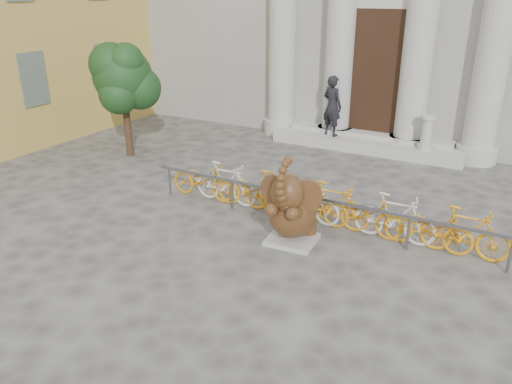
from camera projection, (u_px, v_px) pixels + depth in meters
The scene contains 7 objects.
ground at pixel (192, 298), 8.26m from camera, with size 80.00×80.00×0.00m, color #474442.
entrance_steps at pixel (366, 144), 15.80m from camera, with size 6.00×1.20×0.36m, color #A8A59E.
elephant_statue at pixel (292, 211), 9.81m from camera, with size 1.27×1.43×1.90m.
bike_rack at pixel (317, 202), 10.71m from camera, with size 8.00×0.53×1.00m.
tree at pixel (123, 78), 14.40m from camera, with size 1.94×1.77×3.37m.
pedestrian at pixel (332, 106), 15.73m from camera, with size 0.70×0.46×1.91m, color black.
balustrade_post at pixel (426, 134), 14.49m from camera, with size 0.41×0.41×1.02m.
Camera 1 is at (4.31, -5.59, 4.75)m, focal length 35.00 mm.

